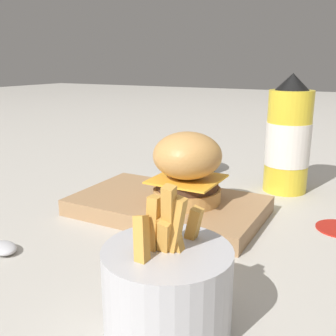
{
  "coord_description": "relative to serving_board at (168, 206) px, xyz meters",
  "views": [
    {
      "loc": [
        0.27,
        -0.48,
        0.24
      ],
      "look_at": [
        -0.01,
        0.04,
        0.08
      ],
      "focal_mm": 42.0,
      "sensor_mm": 36.0,
      "label": 1
    }
  ],
  "objects": [
    {
      "name": "ground_plane",
      "position": [
        0.01,
        -0.04,
        -0.01
      ],
      "size": [
        6.0,
        6.0,
        0.0
      ],
      "primitive_type": "plane",
      "color": "#B7B2A8"
    },
    {
      "name": "serving_board",
      "position": [
        0.0,
        0.0,
        0.0
      ],
      "size": [
        0.3,
        0.18,
        0.03
      ],
      "color": "#A37A51",
      "rests_on": "ground_plane"
    },
    {
      "name": "burger",
      "position": [
        0.03,
        0.0,
        0.07
      ],
      "size": [
        0.1,
        0.1,
        0.11
      ],
      "color": "tan",
      "rests_on": "serving_board"
    },
    {
      "name": "ketchup_bottle",
      "position": [
        0.14,
        0.21,
        0.09
      ],
      "size": [
        0.08,
        0.08,
        0.22
      ],
      "color": "yellow",
      "rests_on": "ground_plane"
    },
    {
      "name": "fries_basket",
      "position": [
        0.13,
        -0.25,
        0.03
      ],
      "size": [
        0.12,
        0.12,
        0.14
      ],
      "color": "#B7B7BC",
      "rests_on": "ground_plane"
    },
    {
      "name": "side_bowl",
      "position": [
        -0.08,
        0.24,
        0.01
      ],
      "size": [
        0.12,
        0.12,
        0.05
      ],
      "color": "#384C66",
      "rests_on": "ground_plane"
    }
  ]
}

